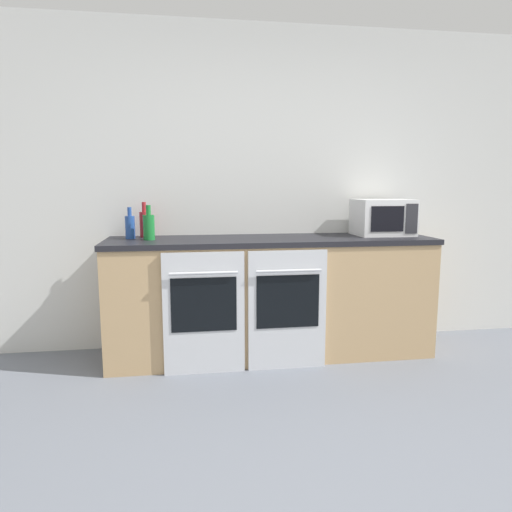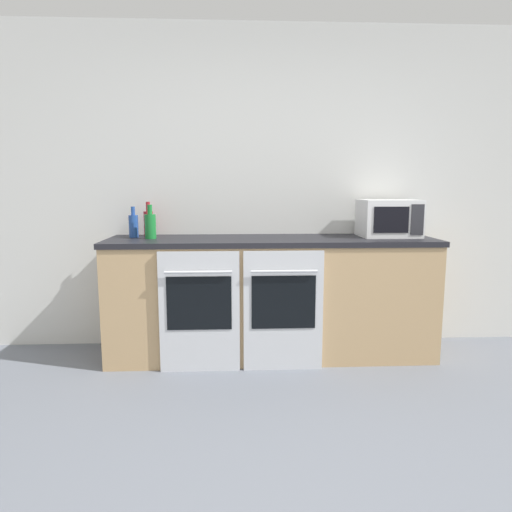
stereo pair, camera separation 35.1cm
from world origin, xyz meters
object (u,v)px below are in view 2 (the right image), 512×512
Objects in this scene: bottle_blue at (134,225)px; bottle_green at (150,225)px; microwave at (389,218)px; oven_right at (283,310)px; oven_left at (199,311)px; bottle_red at (149,223)px.

bottle_blue is 0.93× the size of bottle_green.
oven_right is at bearing -155.82° from microwave.
bottle_green is (0.15, -0.10, 0.01)m from bottle_blue.
bottle_blue is at bearing 179.03° from microwave.
bottle_blue is (-1.13, 0.43, 0.58)m from oven_right.
microwave is at bearing 2.03° from bottle_green.
bottle_red is at bearing 129.88° from oven_left.
oven_right is at bearing -18.38° from bottle_green.
microwave is 1.86× the size of bottle_blue.
oven_right is at bearing -20.67° from bottle_blue.
oven_left and oven_right have the same top height.
oven_right is 1.97× the size of microwave.
oven_right is 1.19m from bottle_green.
bottle_green reaches higher than oven_left.
bottle_blue is 0.87× the size of bottle_red.
oven_right is at bearing -26.66° from bottle_red.
bottle_green reaches higher than bottle_blue.
oven_right is 1.34m from bottle_blue.
bottle_red is (-1.90, 0.12, -0.04)m from microwave.
bottle_blue is 0.18m from bottle_green.
bottle_blue reaches higher than oven_right.
bottle_red is 0.20m from bottle_green.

